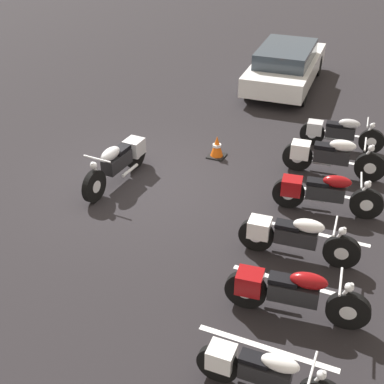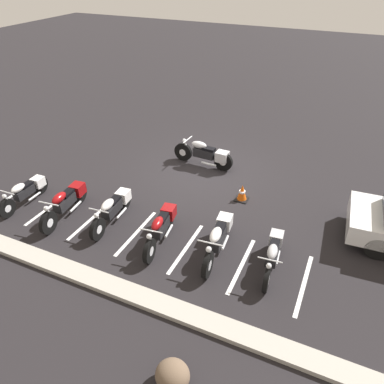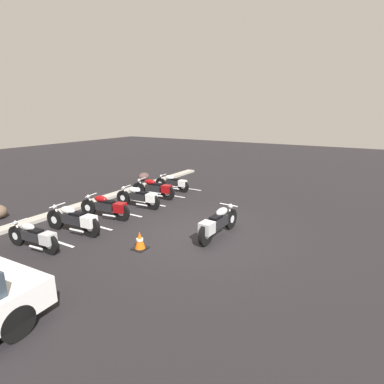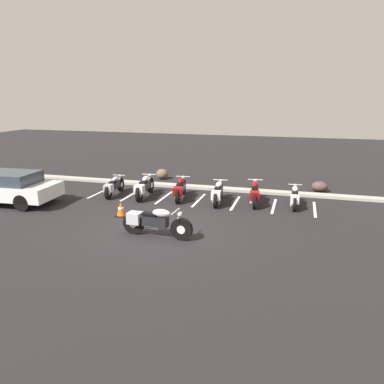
{
  "view_description": "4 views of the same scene",
  "coord_description": "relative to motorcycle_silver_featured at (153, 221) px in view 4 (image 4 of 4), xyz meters",
  "views": [
    {
      "loc": [
        8.79,
        5.0,
        5.98
      ],
      "look_at": [
        1.0,
        1.63,
        0.73
      ],
      "focal_mm": 50.0,
      "sensor_mm": 36.0,
      "label": 1
    },
    {
      "loc": [
        -4.44,
        10.6,
        6.64
      ],
      "look_at": [
        -0.61,
        2.22,
        0.65
      ],
      "focal_mm": 35.0,
      "sensor_mm": 36.0,
      "label": 2
    },
    {
      "loc": [
        -7.87,
        -4.32,
        3.84
      ],
      "look_at": [
        1.17,
        1.09,
        1.02
      ],
      "focal_mm": 28.0,
      "sensor_mm": 36.0,
      "label": 3
    },
    {
      "loc": [
        4.24,
        -10.61,
        4.23
      ],
      "look_at": [
        0.44,
        2.54,
        0.69
      ],
      "focal_mm": 35.0,
      "sensor_mm": 36.0,
      "label": 4
    }
  ],
  "objects": [
    {
      "name": "ground",
      "position": [
        -0.08,
        0.49,
        -0.48
      ],
      "size": [
        60.0,
        60.0,
        0.0
      ],
      "primitive_type": "plane",
      "color": "black"
    },
    {
      "name": "motorcycle_silver_featured",
      "position": [
        0.0,
        0.0,
        0.0
      ],
      "size": [
        2.3,
        0.65,
        0.91
      ],
      "rotation": [
        0.0,
        0.0,
        -0.05
      ],
      "color": "black",
      "rests_on": "ground"
    },
    {
      "name": "parked_bike_0",
      "position": [
        -3.48,
        4.07,
        -0.06
      ],
      "size": [
        0.57,
        2.0,
        0.79
      ],
      "rotation": [
        0.0,
        0.0,
        1.66
      ],
      "color": "black",
      "rests_on": "ground"
    },
    {
      "name": "parked_bike_1",
      "position": [
        -2.07,
        4.12,
        -0.01
      ],
      "size": [
        0.64,
        2.25,
        0.88
      ],
      "rotation": [
        0.0,
        0.0,
        1.66
      ],
      "color": "black",
      "rests_on": "ground"
    },
    {
      "name": "parked_bike_2",
      "position": [
        -0.52,
        4.29,
        -0.03
      ],
      "size": [
        0.69,
        2.15,
        0.85
      ],
      "rotation": [
        0.0,
        0.0,
        1.71
      ],
      "color": "black",
      "rests_on": "ground"
    },
    {
      "name": "parked_bike_3",
      "position": [
        1.13,
        4.12,
        -0.04
      ],
      "size": [
        0.6,
        2.13,
        0.84
      ],
      "rotation": [
        0.0,
        0.0,
        1.65
      ],
      "color": "black",
      "rests_on": "ground"
    },
    {
      "name": "parked_bike_4",
      "position": [
        2.56,
        4.43,
        -0.02
      ],
      "size": [
        0.66,
        2.2,
        0.87
      ],
      "rotation": [
        0.0,
        0.0,
        1.68
      ],
      "color": "black",
      "rests_on": "ground"
    },
    {
      "name": "parked_bike_5",
      "position": [
        4.11,
        4.47,
        -0.07
      ],
      "size": [
        0.55,
        1.96,
        0.77
      ],
      "rotation": [
        0.0,
        0.0,
        1.59
      ],
      "color": "black",
      "rests_on": "ground"
    },
    {
      "name": "car_white",
      "position": [
        -7.11,
        1.78,
        0.2
      ],
      "size": [
        4.4,
        2.05,
        1.29
      ],
      "rotation": [
        0.0,
        0.0,
        3.2
      ],
      "color": "black",
      "rests_on": "ground"
    },
    {
      "name": "concrete_curb",
      "position": [
        -0.08,
        6.32,
        -0.42
      ],
      "size": [
        18.0,
        0.5,
        0.12
      ],
      "primitive_type": "cube",
      "color": "#A8A399",
      "rests_on": "ground"
    },
    {
      "name": "landscape_rock_0",
      "position": [
        -2.63,
        7.78,
        -0.22
      ],
      "size": [
        0.78,
        0.76,
        0.53
      ],
      "primitive_type": "ellipsoid",
      "rotation": [
        0.0,
        0.0,
        1.3
      ],
      "color": "brown",
      "rests_on": "ground"
    },
    {
      "name": "landscape_rock_1",
      "position": [
        5.15,
        7.26,
        -0.25
      ],
      "size": [
        0.76,
        0.63,
        0.47
      ],
      "primitive_type": "ellipsoid",
      "rotation": [
        0.0,
        0.0,
        0.07
      ],
      "color": "#4F3937",
      "rests_on": "ground"
    },
    {
      "name": "traffic_cone",
      "position": [
        -1.89,
        1.55,
        -0.23
      ],
      "size": [
        0.4,
        0.4,
        0.53
      ],
      "color": "black",
      "rests_on": "ground"
    },
    {
      "name": "stall_line_0",
      "position": [
        -4.35,
        4.35,
        -0.48
      ],
      "size": [
        0.1,
        2.1,
        0.0
      ],
      "primitive_type": "cube",
      "color": "white",
      "rests_on": "ground"
    },
    {
      "name": "stall_line_1",
      "position": [
        -2.81,
        4.35,
        -0.48
      ],
      "size": [
        0.1,
        2.1,
        0.0
      ],
      "primitive_type": "cube",
      "color": "white",
      "rests_on": "ground"
    },
    {
      "name": "stall_line_2",
      "position": [
        -1.27,
        4.35,
        -0.48
      ],
      "size": [
        0.1,
        2.1,
        0.0
      ],
      "primitive_type": "cube",
      "color": "white",
      "rests_on": "ground"
    },
    {
      "name": "stall_line_3",
      "position": [
        0.27,
        4.35,
        -0.48
      ],
      "size": [
        0.1,
        2.1,
        0.0
      ],
      "primitive_type": "cube",
      "color": "white",
      "rests_on": "ground"
    },
    {
      "name": "stall_line_4",
      "position": [
        1.8,
        4.35,
        -0.48
      ],
      "size": [
        0.1,
        2.1,
        0.0
      ],
      "primitive_type": "cube",
      "color": "white",
      "rests_on": "ground"
    },
    {
      "name": "stall_line_5",
      "position": [
        3.34,
        4.35,
        -0.48
      ],
      "size": [
        0.1,
        2.1,
        0.0
      ],
      "primitive_type": "cube",
      "color": "white",
      "rests_on": "ground"
    },
    {
      "name": "stall_line_6",
      "position": [
        4.88,
        4.35,
        -0.48
      ],
      "size": [
        0.1,
        2.1,
        0.0
      ],
      "primitive_type": "cube",
      "color": "white",
      "rests_on": "ground"
    }
  ]
}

